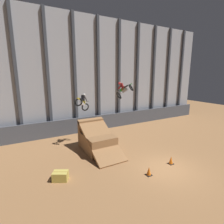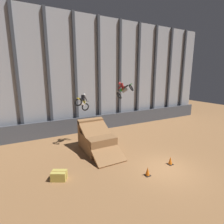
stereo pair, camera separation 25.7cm
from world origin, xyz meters
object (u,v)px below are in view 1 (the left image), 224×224
Objects in this scene: dirt_ramp at (97,140)px; traffic_cone_arena_edge at (149,171)px; traffic_cone_near_ramp at (171,160)px; rider_bike_right_air at (124,89)px; rider_bike_left_air at (82,102)px; hay_bale_trackside at (60,176)px.

traffic_cone_arena_edge is (1.27, -5.28, -0.59)m from dirt_ramp.
traffic_cone_near_ramp is (3.63, -4.95, -0.59)m from dirt_ramp.
dirt_ramp is 7.96× the size of traffic_cone_arena_edge.
rider_bike_right_air is at bearing 71.45° from traffic_cone_arena_edge.
traffic_cone_near_ramp is at bearing -53.71° from dirt_ramp.
rider_bike_left_air is (-0.49, 1.82, 3.05)m from dirt_ramp.
dirt_ramp is 4.92m from hay_bale_trackside.
traffic_cone_arena_edge is at bearing -76.50° from dirt_ramp.
rider_bike_left_air is 6.93m from hay_bale_trackside.
traffic_cone_arena_edge is 5.54m from hay_bale_trackside.
dirt_ramp is 5.46m from traffic_cone_arena_edge.
hay_bale_trackside is (-5.08, 2.22, -0.00)m from traffic_cone_arena_edge.
rider_bike_right_air is 1.59× the size of hay_bale_trackside.
rider_bike_left_air is 8.17m from traffic_cone_arena_edge.
rider_bike_right_air is 2.96× the size of traffic_cone_arena_edge.
rider_bike_left_air is at bearing 55.78° from hay_bale_trackside.
rider_bike_right_air is at bearing 29.59° from hay_bale_trackside.
traffic_cone_near_ramp is at bearing 7.97° from traffic_cone_arena_edge.
rider_bike_left_air is 4.09m from rider_bike_right_air.
traffic_cone_near_ramp is at bearing -12.08° from rider_bike_left_air.
rider_bike_left_air is at bearing 121.34° from traffic_cone_near_ramp.
dirt_ramp is 6.17m from traffic_cone_near_ramp.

